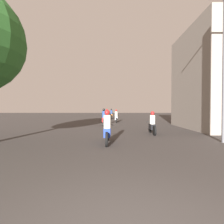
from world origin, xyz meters
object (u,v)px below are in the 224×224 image
(motorcycle_silver, at_px, (116,117))
(motorcycle_orange, at_px, (111,115))
(motorcycle_blue, at_px, (107,130))
(building_right_near, at_px, (217,79))
(motorcycle_red, at_px, (104,119))
(motorcycle_green, at_px, (107,115))
(motorcycle_black, at_px, (152,125))

(motorcycle_silver, xyz_separation_m, motorcycle_orange, (-0.63, 6.75, 0.03))
(motorcycle_blue, xyz_separation_m, motorcycle_orange, (-0.02, 19.06, 0.00))
(motorcycle_orange, xyz_separation_m, building_right_near, (8.56, -13.10, 3.30))
(motorcycle_red, bearing_deg, motorcycle_green, 96.01)
(motorcycle_red, height_order, motorcycle_orange, motorcycle_red)
(motorcycle_green, bearing_deg, motorcycle_silver, -79.39)
(motorcycle_green, height_order, motorcycle_orange, motorcycle_orange)
(motorcycle_blue, xyz_separation_m, building_right_near, (8.54, 5.96, 3.30))
(building_right_near, bearing_deg, motorcycle_green, 131.21)
(motorcycle_red, bearing_deg, motorcycle_orange, 92.78)
(motorcycle_silver, xyz_separation_m, motorcycle_green, (-1.24, 4.11, 0.01))
(motorcycle_red, height_order, building_right_near, building_right_near)
(motorcycle_black, relative_size, motorcycle_silver, 0.92)
(building_right_near, bearing_deg, motorcycle_black, -152.52)
(motorcycle_silver, xyz_separation_m, building_right_near, (7.93, -6.35, 3.33))
(motorcycle_blue, xyz_separation_m, motorcycle_black, (2.72, 2.93, -0.04))
(motorcycle_blue, bearing_deg, motorcycle_orange, 85.98)
(motorcycle_red, height_order, motorcycle_green, motorcycle_red)
(motorcycle_red, height_order, motorcycle_silver, motorcycle_red)
(motorcycle_black, relative_size, motorcycle_green, 0.88)
(motorcycle_blue, bearing_deg, motorcycle_black, 43.04)
(motorcycle_red, bearing_deg, motorcycle_black, -52.33)
(motorcycle_green, xyz_separation_m, building_right_near, (9.17, -10.47, 3.32))
(motorcycle_red, distance_m, building_right_near, 10.00)
(motorcycle_orange, height_order, building_right_near, building_right_near)
(motorcycle_red, xyz_separation_m, motorcycle_green, (-0.02, 8.12, -0.03))
(motorcycle_green, height_order, building_right_near, building_right_near)
(motorcycle_silver, bearing_deg, motorcycle_orange, 103.54)
(motorcycle_red, relative_size, building_right_near, 0.24)
(motorcycle_black, distance_m, building_right_near, 7.36)
(motorcycle_black, relative_size, building_right_near, 0.24)
(motorcycle_silver, bearing_deg, motorcycle_green, 114.89)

